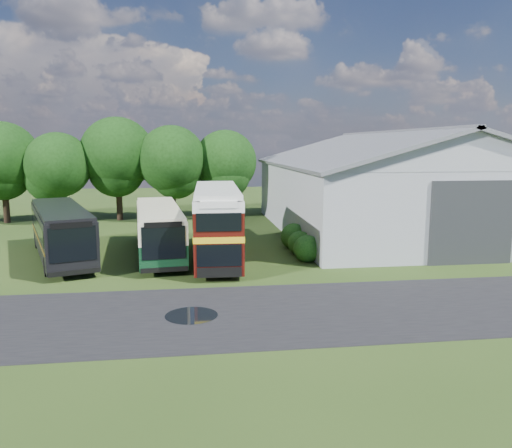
{
  "coord_description": "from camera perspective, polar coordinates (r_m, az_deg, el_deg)",
  "views": [
    {
      "loc": [
        -1.49,
        -23.12,
        7.08
      ],
      "look_at": [
        2.71,
        8.0,
        2.05
      ],
      "focal_mm": 35.0,
      "sensor_mm": 36.0,
      "label": 1
    }
  ],
  "objects": [
    {
      "name": "shrub_mid",
      "position": [
        32.69,
        5.04,
        -3.44
      ],
      "size": [
        1.6,
        1.6,
        1.6
      ],
      "primitive_type": "sphere",
      "color": "#194714",
      "rests_on": "ground"
    },
    {
      "name": "bus_green_single",
      "position": [
        32.5,
        -11.05,
        -0.61
      ],
      "size": [
        3.82,
        11.74,
        3.18
      ],
      "rotation": [
        0.0,
        0.0,
        0.1
      ],
      "color": "black",
      "rests_on": "ground"
    },
    {
      "name": "tree_left_a",
      "position": [
        50.41,
        -27.01,
        6.75
      ],
      "size": [
        6.46,
        6.46,
        9.12
      ],
      "color": "black",
      "rests_on": "ground"
    },
    {
      "name": "asphalt_road",
      "position": [
        21.8,
        4.7,
        -9.89
      ],
      "size": [
        60.0,
        8.0,
        0.02
      ],
      "primitive_type": "cube",
      "color": "black",
      "rests_on": "ground"
    },
    {
      "name": "shrub_back",
      "position": [
        34.6,
        4.31,
        -2.73
      ],
      "size": [
        1.8,
        1.8,
        1.8
      ],
      "primitive_type": "sphere",
      "color": "#194714",
      "rests_on": "ground"
    },
    {
      "name": "storage_shed",
      "position": [
        42.54,
        15.2,
        4.86
      ],
      "size": [
        18.8,
        24.8,
        8.15
      ],
      "color": "gray",
      "rests_on": "ground"
    },
    {
      "name": "bus_dark_single",
      "position": [
        33.25,
        -21.39,
        -0.78
      ],
      "size": [
        6.46,
        12.07,
        3.26
      ],
      "rotation": [
        0.0,
        0.0,
        0.33
      ],
      "color": "black",
      "rests_on": "ground"
    },
    {
      "name": "bus_maroon_double",
      "position": [
        30.57,
        -4.48,
        -0.01
      ],
      "size": [
        3.07,
        10.6,
        4.52
      ],
      "rotation": [
        0.0,
        0.0,
        -0.04
      ],
      "color": "black",
      "rests_on": "ground"
    },
    {
      "name": "tree_mid",
      "position": [
        48.36,
        -15.57,
        7.71
      ],
      "size": [
        6.8,
        6.8,
        9.6
      ],
      "color": "black",
      "rests_on": "ground"
    },
    {
      "name": "tree_right_a",
      "position": [
        46.96,
        -9.61,
        7.27
      ],
      "size": [
        6.26,
        6.26,
        8.83
      ],
      "color": "black",
      "rests_on": "ground"
    },
    {
      "name": "shrub_front",
      "position": [
        30.79,
        5.85,
        -4.24
      ],
      "size": [
        1.7,
        1.7,
        1.7
      ],
      "primitive_type": "sphere",
      "color": "#194714",
      "rests_on": "ground"
    },
    {
      "name": "ground",
      "position": [
        24.22,
        -3.86,
        -7.92
      ],
      "size": [
        120.0,
        120.0,
        0.0
      ],
      "primitive_type": "plane",
      "color": "#213811",
      "rests_on": "ground"
    },
    {
      "name": "puddle",
      "position": [
        21.33,
        -7.39,
        -10.37
      ],
      "size": [
        2.2,
        2.2,
        0.01
      ],
      "primitive_type": "cylinder",
      "color": "black",
      "rests_on": "ground"
    },
    {
      "name": "tree_left_b",
      "position": [
        48.05,
        -21.68,
        6.28
      ],
      "size": [
        5.78,
        5.78,
        8.16
      ],
      "color": "black",
      "rests_on": "ground"
    },
    {
      "name": "tree_right_b",
      "position": [
        47.87,
        -3.53,
        7.12
      ],
      "size": [
        5.98,
        5.98,
        8.45
      ],
      "color": "black",
      "rests_on": "ground"
    }
  ]
}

